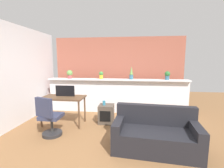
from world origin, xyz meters
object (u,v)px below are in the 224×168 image
at_px(potted_plant_1, 101,75).
at_px(side_cube_shelf, 106,114).
at_px(potted_plant_3, 167,75).
at_px(desk, 63,100).
at_px(potted_plant_0, 70,74).
at_px(potted_plant_2, 131,74).
at_px(couch, 155,135).
at_px(office_chair, 50,120).
at_px(tv_monitor, 65,91).
at_px(vase_on_shelf, 104,103).

relative_size(potted_plant_1, side_cube_shelf, 0.48).
relative_size(potted_plant_3, desk, 0.24).
distance_m(potted_plant_0, potted_plant_2, 2.02).
bearing_deg(desk, potted_plant_3, 21.30).
bearing_deg(potted_plant_3, potted_plant_1, 179.64).
height_order(potted_plant_1, couch, potted_plant_1).
xyz_separation_m(potted_plant_0, couch, (2.49, -2.11, -0.98)).
bearing_deg(potted_plant_3, couch, -106.60).
distance_m(potted_plant_1, desk, 1.50).
relative_size(potted_plant_0, office_chair, 0.30).
xyz_separation_m(office_chair, side_cube_shelf, (1.13, 0.94, -0.14)).
relative_size(potted_plant_2, tv_monitor, 0.80).
xyz_separation_m(desk, office_chair, (-0.02, -0.71, -0.28)).
bearing_deg(office_chair, potted_plant_0, 97.10).
bearing_deg(potted_plant_0, couch, -40.24).
bearing_deg(office_chair, side_cube_shelf, 39.68).
bearing_deg(vase_on_shelf, side_cube_shelf, 10.02).
relative_size(potted_plant_1, couch, 0.15).
bearing_deg(potted_plant_0, potted_plant_3, -0.61).
xyz_separation_m(potted_plant_0, vase_on_shelf, (1.30, -0.93, -0.70)).
distance_m(tv_monitor, couch, 2.52).
relative_size(potted_plant_0, couch, 0.17).
distance_m(side_cube_shelf, vase_on_shelf, 0.32).
height_order(office_chair, couch, office_chair).
xyz_separation_m(potted_plant_0, office_chair, (0.23, -1.85, -0.87)).
bearing_deg(couch, side_cube_shelf, 133.51).
distance_m(potted_plant_2, potted_plant_3, 1.09).
bearing_deg(tv_monitor, side_cube_shelf, 7.93).
distance_m(potted_plant_1, couch, 2.71).
distance_m(potted_plant_0, potted_plant_3, 3.11).
distance_m(desk, side_cube_shelf, 1.20).
height_order(potted_plant_2, potted_plant_3, potted_plant_2).
xyz_separation_m(potted_plant_2, desk, (-1.77, -1.14, -0.61)).
distance_m(potted_plant_3, tv_monitor, 3.04).
distance_m(desk, couch, 2.47).
bearing_deg(potted_plant_1, potted_plant_3, -0.36).
bearing_deg(vase_on_shelf, desk, -168.13).
distance_m(potted_plant_2, office_chair, 2.72).
bearing_deg(tv_monitor, potted_plant_1, 53.37).
distance_m(office_chair, vase_on_shelf, 1.43).
height_order(tv_monitor, side_cube_shelf, tv_monitor).
height_order(potted_plant_3, tv_monitor, potted_plant_3).
xyz_separation_m(potted_plant_1, vase_on_shelf, (0.24, -0.91, -0.67)).
relative_size(potted_plant_1, tv_monitor, 0.47).
xyz_separation_m(potted_plant_0, side_cube_shelf, (1.36, -0.92, -1.01)).
xyz_separation_m(potted_plant_2, potted_plant_3, (1.09, -0.02, -0.02)).
bearing_deg(potted_plant_0, side_cube_shelf, -33.98).
xyz_separation_m(potted_plant_1, office_chair, (-0.83, -1.83, -0.84)).
bearing_deg(potted_plant_3, potted_plant_2, 178.75).
relative_size(desk, tv_monitor, 2.15).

